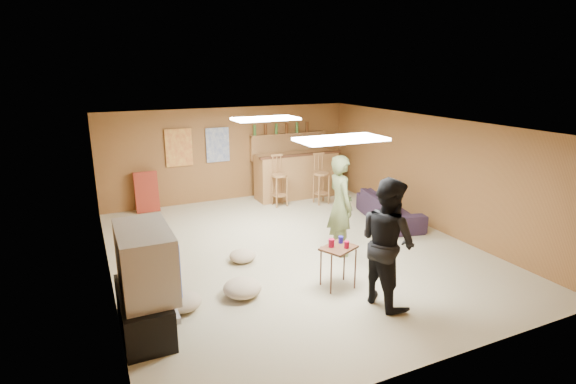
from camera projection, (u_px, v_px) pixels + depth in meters
name	position (u px, v px, depth m)	size (l,w,h in m)	color
ground	(293.00, 249.00, 7.93)	(7.00, 7.00, 0.00)	tan
ceiling	(293.00, 124.00, 7.33)	(6.00, 7.00, 0.02)	silver
wall_back	(230.00, 154.00, 10.69)	(6.00, 0.02, 2.20)	brown
wall_front	(440.00, 271.00, 4.57)	(6.00, 0.02, 2.20)	brown
wall_left	(104.00, 212.00, 6.42)	(0.02, 7.00, 2.20)	brown
wall_right	(430.00, 172.00, 8.85)	(0.02, 7.00, 2.20)	brown
tv_stand	(144.00, 311.00, 5.45)	(0.55, 1.30, 0.50)	black
dvd_box	(163.00, 314.00, 5.56)	(0.35, 0.50, 0.08)	#B2B2B7
tv_body	(145.00, 261.00, 5.30)	(0.60, 1.10, 0.80)	#B2B2B7
tv_screen	(172.00, 256.00, 5.43)	(0.02, 0.95, 0.65)	navy
bar_counter	(296.00, 175.00, 10.96)	(2.00, 0.60, 1.10)	olive
bar_lip	(301.00, 155.00, 10.60)	(2.10, 0.12, 0.05)	#3F2214
bar_shelf	(289.00, 134.00, 11.10)	(2.00, 0.18, 0.05)	olive
bar_backing	(288.00, 146.00, 11.20)	(2.00, 0.14, 0.60)	olive
poster_left	(179.00, 148.00, 10.10)	(0.60, 0.03, 0.85)	#BF3F26
poster_right	(218.00, 145.00, 10.46)	(0.55, 0.03, 0.80)	#334C99
folding_chair_stack	(147.00, 192.00, 9.88)	(0.50, 0.14, 0.90)	maroon
ceiling_panel_front	(341.00, 139.00, 6.03)	(1.20, 0.60, 0.04)	white
ceiling_panel_back	(266.00, 119.00, 8.39)	(1.20, 0.60, 0.04)	white
person_olive	(340.00, 205.00, 7.55)	(0.63, 0.41, 1.72)	#566037
person_black	(387.00, 242.00, 5.93)	(0.85, 0.66, 1.75)	black
sofa	(389.00, 208.00, 9.31)	(1.88, 0.73, 0.55)	black
tray_table	(338.00, 267.00, 6.50)	(0.48, 0.38, 0.62)	#3F2214
cup_red_near	(331.00, 243.00, 6.40)	(0.09, 0.09, 0.12)	#A60B2E
cup_red_far	(347.00, 245.00, 6.37)	(0.07, 0.07, 0.10)	#A60B2E
cup_blue	(341.00, 240.00, 6.56)	(0.07, 0.07, 0.10)	#1A1592
bar_stool_left	(280.00, 180.00, 10.26)	(0.39, 0.39, 1.23)	olive
bar_stool_right	(321.00, 178.00, 10.43)	(0.39, 0.39, 1.22)	olive
cushion_near_tv	(242.00, 288.00, 6.29)	(0.54, 0.54, 0.24)	tan
cushion_mid	(242.00, 256.00, 7.41)	(0.44, 0.44, 0.20)	tan
cushion_far	(183.00, 302.00, 5.94)	(0.49, 0.49, 0.22)	tan
bottle_row	(282.00, 128.00, 10.96)	(1.48, 0.08, 0.26)	#3F7233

